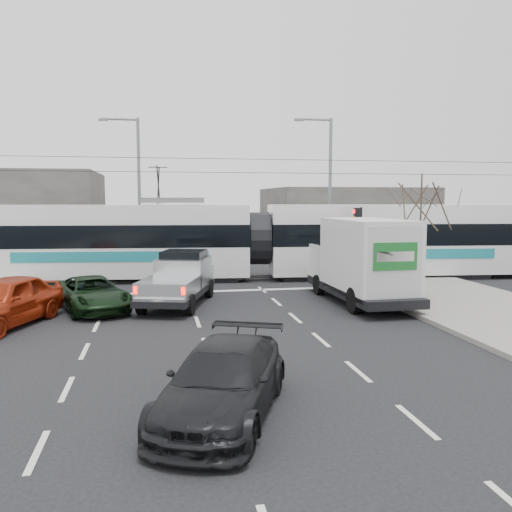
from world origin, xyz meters
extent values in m
plane|color=black|center=(0.00, 0.00, 0.00)|extent=(120.00, 120.00, 0.00)
cube|color=gray|center=(9.00, 0.00, 0.07)|extent=(6.00, 60.00, 0.15)
cube|color=#33302D|center=(0.00, 10.00, 0.01)|extent=(60.00, 1.60, 0.03)
cube|color=slate|center=(12.00, 24.00, 2.50)|extent=(12.00, 10.00, 5.00)
cylinder|color=#47382B|center=(7.60, 2.50, 1.52)|extent=(0.14, 0.14, 2.75)
cylinder|color=#47382B|center=(7.60, 2.50, 4.03)|extent=(0.07, 0.07, 2.25)
cylinder|color=black|center=(6.60, 6.50, 1.95)|extent=(0.12, 0.12, 3.60)
cube|color=black|center=(6.40, 6.50, 3.25)|extent=(0.28, 0.28, 0.95)
cylinder|color=#FF0C07|center=(6.25, 6.50, 3.55)|extent=(0.06, 0.20, 0.20)
cylinder|color=orange|center=(6.25, 6.50, 3.25)|extent=(0.06, 0.20, 0.20)
cylinder|color=#05330C|center=(6.25, 6.50, 2.95)|extent=(0.06, 0.20, 0.20)
cube|color=white|center=(6.58, 6.35, 2.45)|extent=(0.02, 0.30, 0.40)
cylinder|color=slate|center=(7.50, 14.00, 4.50)|extent=(0.20, 0.20, 9.00)
cylinder|color=slate|center=(6.50, 14.00, 8.90)|extent=(2.00, 0.14, 0.14)
cube|color=slate|center=(5.50, 14.00, 8.85)|extent=(0.55, 0.25, 0.14)
cylinder|color=slate|center=(-4.00, 16.00, 4.50)|extent=(0.20, 0.20, 9.00)
cylinder|color=slate|center=(-5.00, 16.00, 8.90)|extent=(2.00, 0.14, 0.14)
cube|color=slate|center=(-6.00, 16.00, 8.85)|extent=(0.55, 0.25, 0.14)
cylinder|color=black|center=(0.00, 10.00, 5.50)|extent=(60.00, 0.03, 0.03)
cylinder|color=black|center=(0.00, 10.00, 6.20)|extent=(60.00, 0.03, 0.03)
cube|color=white|center=(-5.05, 10.10, 1.07)|extent=(13.62, 4.06, 1.63)
cube|color=black|center=(-5.05, 10.10, 2.33)|extent=(13.69, 4.10, 1.11)
cube|color=white|center=(-5.05, 10.10, 3.33)|extent=(13.61, 3.95, 1.03)
cube|color=teal|center=(-5.18, 8.68, 1.37)|extent=(9.35, 0.90, 0.52)
cube|color=white|center=(9.46, 8.72, 1.07)|extent=(13.62, 4.06, 1.63)
cube|color=black|center=(9.46, 8.72, 2.33)|extent=(13.69, 4.10, 1.11)
cube|color=white|center=(9.46, 8.72, 3.33)|extent=(13.61, 3.95, 1.03)
cube|color=teal|center=(9.33, 7.31, 1.37)|extent=(9.35, 0.90, 0.52)
cylinder|color=black|center=(2.21, 9.41, 2.11)|extent=(1.29, 2.78, 2.70)
cube|color=slate|center=(-2.15, 9.82, 4.08)|extent=(3.27, 1.97, 0.26)
cube|color=black|center=(-8.68, 10.44, 0.19)|extent=(2.30, 2.58, 0.37)
cube|color=black|center=(0.03, 9.62, 0.19)|extent=(2.30, 2.58, 0.37)
cube|color=black|center=(4.38, 9.20, 0.19)|extent=(2.30, 2.58, 0.37)
cube|color=black|center=(13.09, 8.38, 0.19)|extent=(2.30, 2.58, 0.37)
cube|color=black|center=(-2.23, 3.09, 0.53)|extent=(3.41, 5.88, 0.24)
cube|color=silver|center=(-1.95, 4.05, 1.20)|extent=(2.47, 2.77, 1.10)
cube|color=black|center=(-1.92, 4.14, 1.78)|extent=(2.04, 2.06, 0.53)
cube|color=silver|center=(-1.57, 5.33, 0.98)|extent=(2.03, 1.48, 0.53)
cube|color=silver|center=(-2.58, 1.91, 0.91)|extent=(2.51, 2.94, 0.62)
cube|color=silver|center=(-2.98, 0.52, 0.65)|extent=(1.74, 0.66, 0.17)
cube|color=#FF0C07|center=(-3.76, 0.87, 1.01)|extent=(0.15, 0.11, 0.27)
cube|color=#FF0C07|center=(-2.14, 0.39, 1.01)|extent=(0.15, 0.11, 0.27)
cylinder|color=black|center=(-2.58, 5.05, 0.38)|extent=(0.47, 0.81, 0.77)
cylinder|color=black|center=(-0.88, 4.55, 0.38)|extent=(0.47, 0.81, 0.77)
cylinder|color=black|center=(-3.58, 1.63, 0.38)|extent=(0.47, 0.81, 0.77)
cylinder|color=black|center=(-1.89, 1.13, 0.38)|extent=(0.47, 0.81, 0.77)
cube|color=black|center=(4.96, 2.23, 0.53)|extent=(2.47, 6.79, 0.34)
cube|color=white|center=(4.90, 4.79, 1.35)|extent=(2.23, 1.67, 1.54)
cube|color=black|center=(4.89, 4.92, 1.92)|extent=(1.92, 1.12, 0.58)
cube|color=silver|center=(4.98, 1.56, 1.95)|extent=(2.42, 4.63, 2.84)
cube|color=silver|center=(5.03, -0.71, 1.95)|extent=(2.03, 0.10, 2.50)
cube|color=#166323|center=(5.03, -0.76, 2.18)|extent=(1.62, 0.06, 0.96)
cube|color=black|center=(5.04, -0.93, 0.43)|extent=(2.08, 0.29, 0.17)
cylinder|color=black|center=(3.89, 4.36, 0.43)|extent=(0.31, 0.87, 0.87)
cylinder|color=black|center=(5.92, 4.41, 0.43)|extent=(0.31, 0.87, 0.87)
cylinder|color=black|center=(3.99, 0.32, 0.48)|extent=(0.31, 0.97, 0.96)
cylinder|color=black|center=(6.02, 0.37, 0.48)|extent=(0.31, 0.97, 0.96)
cube|color=black|center=(5.50, 2.25, 0.49)|extent=(3.28, 4.78, 0.22)
cube|color=black|center=(5.81, 2.99, 1.12)|extent=(2.23, 2.37, 1.03)
cube|color=black|center=(5.85, 3.08, 1.66)|extent=(1.82, 1.79, 0.49)
cube|color=black|center=(6.23, 3.99, 0.92)|extent=(1.77, 1.36, 0.49)
cube|color=black|center=(5.12, 1.34, 0.85)|extent=(2.29, 2.49, 0.58)
cube|color=silver|center=(4.66, 0.26, 0.61)|extent=(1.47, 0.74, 0.16)
cube|color=#590505|center=(4.02, 0.63, 0.94)|extent=(0.14, 0.12, 0.25)
cube|color=#590505|center=(5.37, 0.06, 0.94)|extent=(0.14, 0.12, 0.25)
cylinder|color=black|center=(5.35, 3.87, 0.36)|extent=(0.51, 0.76, 0.72)
cylinder|color=black|center=(6.76, 3.27, 0.36)|extent=(0.51, 0.76, 0.72)
cylinder|color=black|center=(4.24, 1.22, 0.36)|extent=(0.51, 0.76, 0.72)
cylinder|color=black|center=(5.65, 0.63, 0.36)|extent=(0.51, 0.76, 0.72)
imported|color=black|center=(-5.41, 2.63, 0.63)|extent=(3.50, 4.94, 1.25)
imported|color=#9A270E|center=(-7.94, 0.52, 0.83)|extent=(3.50, 5.23, 1.65)
imported|color=black|center=(-1.81, -8.07, 0.68)|extent=(3.51, 5.07, 1.36)
camera|label=1|loc=(-3.01, -18.01, 4.13)|focal=38.00mm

